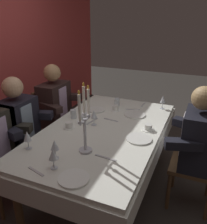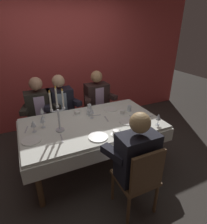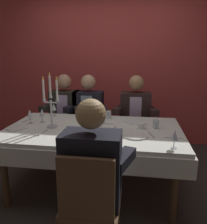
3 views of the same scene
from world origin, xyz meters
name	(u,v)px [view 2 (image 2 of 3)]	position (x,y,z in m)	size (l,w,h in m)	color
ground_plane	(93,164)	(0.00, 0.00, 0.00)	(12.00, 12.00, 0.00)	#393530
back_wall	(61,59)	(0.00, 1.66, 1.35)	(6.00, 0.12, 2.70)	#CF4744
dining_table	(92,130)	(0.00, 0.00, 0.62)	(1.94, 1.14, 0.74)	silver
candelabra	(58,113)	(-0.45, -0.03, 0.99)	(0.19, 0.11, 0.60)	silver
dinner_plate_0	(98,137)	(-0.07, -0.39, 0.75)	(0.24, 0.24, 0.01)	white
dinner_plate_1	(110,109)	(0.43, 0.28, 0.75)	(0.21, 0.21, 0.01)	white
dinner_plate_2	(127,121)	(0.46, -0.19, 0.75)	(0.24, 0.24, 0.01)	white
dinner_plate_3	(31,140)	(-0.82, -0.13, 0.75)	(0.22, 0.22, 0.01)	white
wine_glass_0	(33,124)	(-0.76, 0.07, 0.85)	(0.07, 0.07, 0.16)	silver
wine_glass_1	(92,111)	(0.05, 0.13, 0.86)	(0.07, 0.07, 0.16)	silver
wine_glass_2	(42,111)	(-0.60, 0.44, 0.85)	(0.07, 0.07, 0.16)	silver
wine_glass_3	(42,120)	(-0.64, 0.14, 0.85)	(0.07, 0.07, 0.16)	silver
wine_glass_4	(159,117)	(0.79, -0.44, 0.86)	(0.07, 0.07, 0.16)	silver
water_tumbler_0	(89,107)	(0.12, 0.41, 0.79)	(0.06, 0.06, 0.10)	silver
water_tumbler_1	(89,112)	(0.05, 0.25, 0.78)	(0.07, 0.07, 0.08)	silver
water_tumbler_2	(129,108)	(0.67, 0.10, 0.79)	(0.06, 0.06, 0.09)	silver
coffee_cup_0	(77,113)	(-0.11, 0.33, 0.77)	(0.13, 0.12, 0.06)	white
coffee_cup_1	(116,133)	(0.15, -0.42, 0.77)	(0.13, 0.12, 0.06)	white
coffee_cup_2	(122,112)	(0.52, 0.07, 0.77)	(0.13, 0.12, 0.06)	white
fork_0	(148,117)	(0.83, -0.19, 0.74)	(0.17, 0.02, 0.01)	#B7B7BC
fork_1	(134,117)	(0.62, -0.12, 0.74)	(0.17, 0.02, 0.01)	#B7B7BC
knife_2	(95,115)	(0.12, 0.18, 0.74)	(0.19, 0.02, 0.01)	#B7B7BC
knife_3	(62,138)	(-0.48, -0.23, 0.74)	(0.19, 0.02, 0.01)	#B7B7BC
fork_4	(106,119)	(0.23, 0.01, 0.74)	(0.17, 0.02, 0.01)	#B7B7BC
fork_5	(26,130)	(-0.85, 0.17, 0.74)	(0.17, 0.02, 0.01)	#B7B7BC
seated_diner_0	(39,107)	(-0.60, 0.89, 0.74)	(0.63, 0.48, 1.24)	brown
seated_diner_1	(61,103)	(-0.24, 0.89, 0.74)	(0.63, 0.48, 1.24)	brown
seated_diner_2	(137,156)	(0.16, -0.89, 0.74)	(0.63, 0.48, 1.24)	brown
seated_diner_3	(97,97)	(0.45, 0.89, 0.74)	(0.63, 0.48, 1.24)	brown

